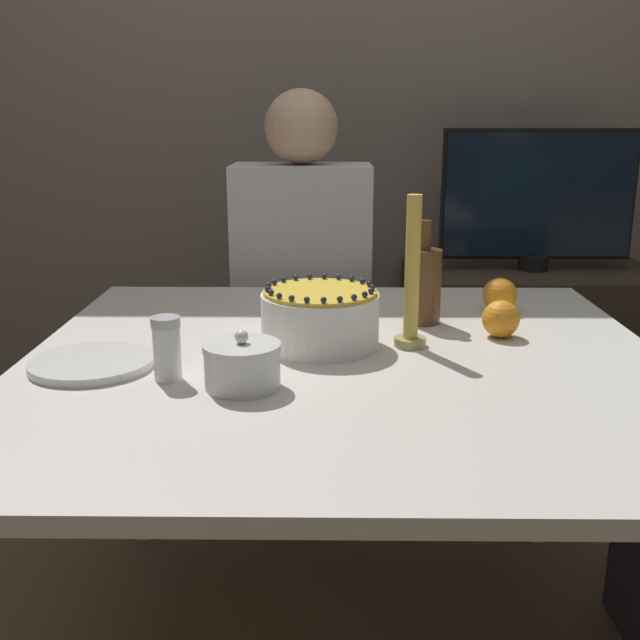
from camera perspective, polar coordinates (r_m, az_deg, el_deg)
The scene contains 14 objects.
wall_behind at distance 2.78m, azimuth 1.41°, elevation 18.02°, with size 8.00×0.05×2.60m.
dining_table at distance 1.49m, azimuth 1.90°, elevation -6.44°, with size 1.25×1.20×0.72m.
cake at distance 1.51m, azimuth 0.00°, elevation 0.15°, with size 0.24×0.24×0.13m.
sugar_bowl at distance 1.29m, azimuth -5.94°, elevation -3.44°, with size 0.13×0.13×0.10m.
sugar_shaker at distance 1.34m, azimuth -11.58°, elevation -2.12°, with size 0.05×0.05×0.12m.
plate_stack at distance 1.45m, azimuth -17.02°, elevation -3.17°, with size 0.23×0.23×0.02m.
candle at distance 1.50m, azimuth 7.01°, elevation 2.64°, with size 0.07×0.07×0.31m.
bottle at distance 1.68m, azimuth 7.88°, elevation 2.71°, with size 0.08×0.08×0.23m.
orange_fruit_0 at distance 1.82m, azimuth 13.54°, elevation 1.86°, with size 0.08×0.08×0.08m.
orange_fruit_1 at distance 1.79m, azimuth -0.36°, elevation 1.96°, with size 0.07×0.07×0.07m.
orange_fruit_2 at distance 1.61m, azimuth 13.61°, elevation 0.08°, with size 0.08×0.08×0.08m.
person_man_blue_shirt at distance 2.27m, azimuth -1.34°, elevation -0.72°, with size 0.40×0.34×1.25m.
side_cabinet at distance 2.73m, azimuth 15.38°, elevation -3.14°, with size 0.84×0.47×0.66m.
tv_monitor at distance 2.61m, azimuth 16.28°, elevation 8.94°, with size 0.64×0.10×0.47m.
Camera 1 is at (-0.03, -1.38, 1.18)m, focal length 42.00 mm.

